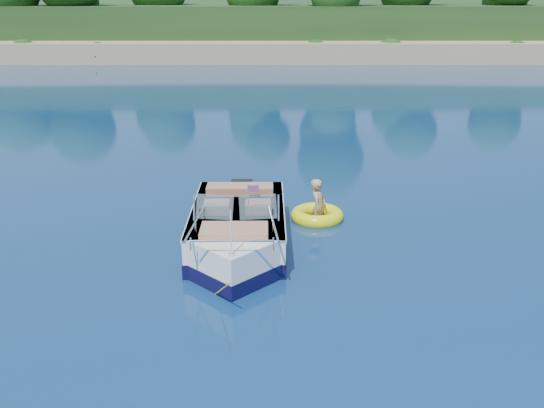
{
  "coord_description": "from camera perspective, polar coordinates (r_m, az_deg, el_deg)",
  "views": [
    {
      "loc": [
        -1.84,
        -11.18,
        5.08
      ],
      "look_at": [
        -1.84,
        0.86,
        0.85
      ],
      "focal_mm": 40.0,
      "sensor_mm": 36.0,
      "label": 1
    }
  ],
  "objects": [
    {
      "name": "shoreline",
      "position": [
        75.09,
        1.44,
        16.22
      ],
      "size": [
        170.0,
        59.0,
        6.0
      ],
      "color": "tan",
      "rests_on": "ground"
    },
    {
      "name": "tow_tube",
      "position": [
        14.34,
        4.26,
        -1.08
      ],
      "size": [
        1.59,
        1.59,
        0.33
      ],
      "rotation": [
        0.0,
        0.0,
        -0.32
      ],
      "color": "#FFF20D",
      "rests_on": "ground"
    },
    {
      "name": "ground",
      "position": [
        12.42,
        8.53,
        -5.03
      ],
      "size": [
        160.0,
        160.0,
        0.0
      ],
      "primitive_type": "plane",
      "color": "#0A274A",
      "rests_on": "ground"
    },
    {
      "name": "boy",
      "position": [
        14.46,
        4.36,
        -1.28
      ],
      "size": [
        0.53,
        0.83,
        1.52
      ],
      "primitive_type": "imported",
      "rotation": [
        0.0,
        -0.17,
        1.32
      ],
      "color": "tan",
      "rests_on": "ground"
    },
    {
      "name": "motorboat",
      "position": [
        12.58,
        -3.25,
        -2.76
      ],
      "size": [
        1.97,
        5.45,
        1.81
      ],
      "rotation": [
        0.0,
        0.0,
        0.01
      ],
      "color": "white",
      "rests_on": "ground"
    }
  ]
}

